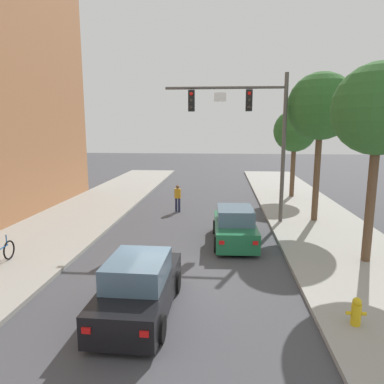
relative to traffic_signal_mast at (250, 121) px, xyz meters
The scene contains 10 objects.
ground_plane 10.06m from the traffic_signal_mast, 109.86° to the right, with size 120.00×120.00×0.00m, color #424247.
traffic_signal_mast is the anchor object (origin of this frame).
car_lead_green 5.71m from the traffic_signal_mast, 103.66° to the right, with size 1.97×4.30×1.60m.
car_following_black 11.16m from the traffic_signal_mast, 110.48° to the right, with size 1.89×4.27×1.60m.
pedestrian_crossing_road 6.37m from the traffic_signal_mast, 150.85° to the left, with size 0.36×0.22×1.64m.
bicycle_leaning 12.49m from the traffic_signal_mast, 142.90° to the right, with size 0.14×1.77×0.98m.
fire_hydrant 11.21m from the traffic_signal_mast, 78.69° to the right, with size 0.48×0.24×0.72m.
street_tree_nearest 6.69m from the traffic_signal_mast, 53.84° to the right, with size 3.17×3.17×7.05m.
street_tree_second 3.62m from the traffic_signal_mast, ahead, with size 3.38×3.38×7.59m.
street_tree_third 8.03m from the traffic_signal_mast, 63.32° to the left, with size 2.93×2.93×6.11m.
Camera 1 is at (1.54, -10.28, 4.96)m, focal length 33.09 mm.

